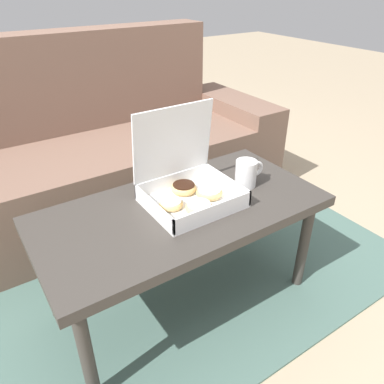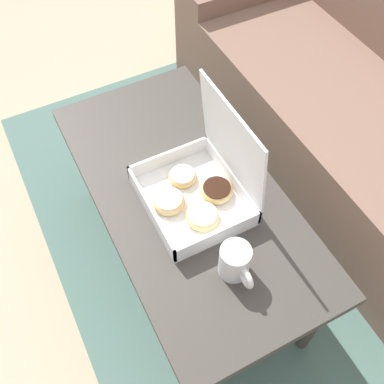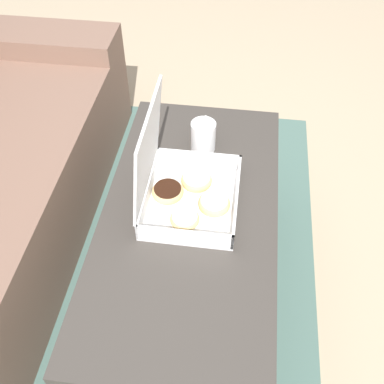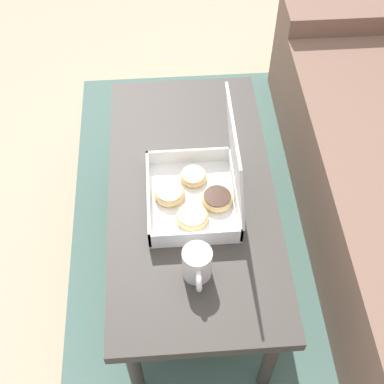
% 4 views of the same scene
% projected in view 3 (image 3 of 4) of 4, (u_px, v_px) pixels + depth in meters
% --- Properties ---
extents(ground_plane, '(12.00, 12.00, 0.00)m').
position_uv_depth(ground_plane, '(160.00, 289.00, 1.74)').
color(ground_plane, tan).
extents(area_rug, '(2.22, 1.80, 0.01)m').
position_uv_depth(area_rug, '(85.00, 279.00, 1.77)').
color(area_rug, '#4C6B60').
rests_on(area_rug, ground_plane).
extents(coffee_table, '(1.08, 0.54, 0.48)m').
position_uv_depth(coffee_table, '(189.00, 224.00, 1.42)').
color(coffee_table, '#3D3833').
rests_on(coffee_table, ground_plane).
extents(pastry_box, '(0.33, 0.29, 0.35)m').
position_uv_depth(pastry_box, '(183.00, 188.00, 1.37)').
color(pastry_box, white).
rests_on(pastry_box, coffee_table).
extents(coffee_mug, '(0.13, 0.09, 0.11)m').
position_uv_depth(coffee_mug, '(203.00, 135.00, 1.54)').
color(coffee_mug, white).
rests_on(coffee_mug, coffee_table).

